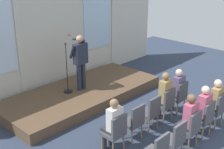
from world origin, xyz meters
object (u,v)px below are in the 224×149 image
mic_stand (68,82)px  chair_r1_c1 (175,138)px  chair_r0_c3 (166,103)px  audience_r1_c3 (202,108)px  speaker (80,58)px  audience_r0_c4 (177,88)px  audience_r1_c2 (188,118)px  audience_r1_c4 (215,100)px  chair_r0_c2 (151,111)px  chair_r0_c0 (116,131)px  chair_r1_c4 (217,108)px  audience_r0_c3 (164,94)px  chair_r1_c3 (204,117)px  chair_r1_c2 (190,127)px  chair_r0_c4 (179,95)px  audience_r0_c0 (113,122)px  chair_r0_c1 (134,120)px

mic_stand → chair_r1_c1: (-0.26, -3.97, -0.12)m
chair_r0_c3 → audience_r1_c3: 1.07m
speaker → chair_r0_c3: bearing=-77.3°
speaker → audience_r0_c4: speaker is taller
audience_r1_c2 → audience_r1_c4: 1.31m
speaker → chair_r0_c2: (-0.04, -2.72, -0.78)m
chair_r0_c0 → audience_r1_c3: size_ratio=0.70×
chair_r0_c2 → chair_r1_c4: (1.31, -1.13, 0.00)m
audience_r0_c3 → chair_r1_c3: audience_r0_c3 is taller
audience_r0_c4 → audience_r1_c3: size_ratio=0.98×
chair_r1_c1 → audience_r1_c4: bearing=2.4°
audience_r1_c3 → chair_r0_c3: bearing=90.0°
chair_r0_c0 → chair_r0_c3: (1.96, 0.00, 0.00)m
chair_r0_c2 → chair_r1_c2: size_ratio=1.00×
chair_r0_c3 → mic_stand: bearing=110.4°
chair_r0_c0 → chair_r0_c2: bearing=0.0°
chair_r1_c1 → chair_r1_c2: (0.65, 0.00, 0.00)m
audience_r1_c3 → mic_stand: bearing=105.1°
chair_r0_c4 → chair_r1_c1: bearing=-150.0°
mic_stand → chair_r1_c2: 3.99m
audience_r0_c0 → chair_r0_c2: audience_r0_c0 is taller
chair_r0_c3 → audience_r0_c3: (-0.00, 0.08, 0.23)m
chair_r0_c4 → chair_r0_c0: bearing=180.0°
audience_r0_c3 → audience_r1_c4: size_ratio=1.05×
chair_r0_c2 → chair_r1_c1: size_ratio=1.00×
chair_r0_c0 → audience_r0_c4: (2.62, 0.08, 0.19)m
chair_r0_c4 → audience_r0_c4: size_ratio=0.72×
chair_r1_c4 → chair_r0_c4: bearing=90.0°
chair_r0_c0 → chair_r1_c1: 1.31m
audience_r1_c2 → audience_r1_c4: (1.31, 0.00, -0.01)m
chair_r0_c1 → chair_r1_c4: 2.27m
audience_r0_c3 → audience_r1_c2: 1.31m
chair_r1_c1 → audience_r1_c3: (1.31, 0.08, 0.21)m
chair_r1_c1 → chair_r1_c3: 1.31m
audience_r0_c0 → audience_r0_c4: size_ratio=1.00×
audience_r0_c4 → chair_r1_c3: (-0.65, -1.22, -0.19)m
chair_r0_c1 → audience_r0_c4: (1.96, 0.08, 0.19)m
chair_r0_c2 → chair_r1_c4: 1.73m
audience_r1_c3 → audience_r1_c4: (0.65, 0.00, -0.01)m
chair_r0_c3 → audience_r0_c3: audience_r0_c3 is taller
chair_r0_c0 → chair_r0_c2: 1.31m
chair_r0_c3 → chair_r1_c1: (-1.31, -1.13, 0.00)m
mic_stand → audience_r1_c2: bearing=-84.2°
chair_r0_c0 → chair_r0_c4: 2.62m
chair_r1_c2 → chair_r0_c3: bearing=60.0°
audience_r0_c4 → chair_r1_c3: 1.39m
speaker → audience_r0_c0: size_ratio=1.31×
audience_r0_c0 → chair_r1_c3: audience_r0_c0 is taller
audience_r0_c3 → audience_r1_c3: size_ratio=1.03×
chair_r0_c0 → chair_r0_c2: size_ratio=1.00×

